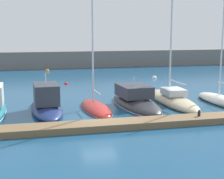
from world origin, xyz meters
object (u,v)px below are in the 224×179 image
object	(u,v)px
motorboat_charcoal_fifth	(135,101)
mooring_buoy_white	(154,78)
motorboat_navy_third	(46,103)
sailboat_sand_sixth	(172,99)
mooring_buoy_orange	(47,71)
mooring_buoy_red	(66,84)
dock_bollard	(199,113)
sailboat_red_fourth	(96,108)
sailboat_ivory_seventh	(221,100)

from	to	relation	value
motorboat_charcoal_fifth	mooring_buoy_white	xyz separation A→B (m)	(7.58, 15.82, -0.46)
motorboat_navy_third	sailboat_sand_sixth	xyz separation A→B (m)	(11.23, 0.78, -0.36)
sailboat_sand_sixth	mooring_buoy_orange	xyz separation A→B (m)	(-9.87, 27.12, -0.33)
mooring_buoy_red	motorboat_charcoal_fifth	bearing A→B (deg)	-71.35
mooring_buoy_orange	dock_bollard	bearing A→B (deg)	-74.95
sailboat_red_fourth	dock_bollard	size ratio (longest dim) A/B	29.29
motorboat_navy_third	motorboat_charcoal_fifth	distance (m)	7.56
motorboat_navy_third	dock_bollard	world-z (taller)	motorboat_navy_third
motorboat_navy_third	sailboat_sand_sixth	size ratio (longest dim) A/B	0.47
sailboat_ivory_seventh	dock_bollard	bearing A→B (deg)	133.02
dock_bollard	motorboat_charcoal_fifth	bearing A→B (deg)	115.72
motorboat_charcoal_fifth	sailboat_ivory_seventh	world-z (taller)	sailboat_ivory_seventh
sailboat_ivory_seventh	mooring_buoy_white	size ratio (longest dim) A/B	14.73
mooring_buoy_orange	mooring_buoy_red	xyz separation A→B (m)	(1.62, -14.22, 0.00)
mooring_buoy_white	sailboat_sand_sixth	bearing A→B (deg)	-104.42
mooring_buoy_red	dock_bollard	bearing A→B (deg)	-69.10
motorboat_navy_third	mooring_buoy_red	bearing A→B (deg)	-14.46
sailboat_red_fourth	motorboat_charcoal_fifth	distance (m)	3.64
sailboat_ivory_seventh	mooring_buoy_orange	xyz separation A→B (m)	(-13.91, 28.55, -0.32)
dock_bollard	motorboat_navy_third	bearing A→B (deg)	150.64
motorboat_navy_third	sailboat_ivory_seventh	bearing A→B (deg)	-94.65
sailboat_red_fourth	sailboat_sand_sixth	bearing A→B (deg)	-84.65
mooring_buoy_orange	motorboat_charcoal_fifth	bearing A→B (deg)	-77.43
motorboat_navy_third	mooring_buoy_red	size ratio (longest dim) A/B	16.37
motorboat_navy_third	dock_bollard	distance (m)	11.98
mooring_buoy_red	dock_bollard	xyz separation A→B (m)	(7.46, -19.55, 0.66)
sailboat_ivory_seventh	mooring_buoy_red	bearing A→B (deg)	36.44
motorboat_charcoal_fifth	sailboat_sand_sixth	bearing A→B (deg)	-84.93
sailboat_ivory_seventh	sailboat_sand_sixth	bearing A→B (deg)	66.24
sailboat_sand_sixth	motorboat_navy_third	bearing A→B (deg)	93.76
mooring_buoy_red	mooring_buoy_white	world-z (taller)	mooring_buoy_white
motorboat_navy_third	mooring_buoy_white	size ratio (longest dim) A/B	11.54
motorboat_charcoal_fifth	mooring_buoy_white	bearing A→B (deg)	-30.50
motorboat_navy_third	sailboat_red_fourth	world-z (taller)	sailboat_red_fourth
dock_bollard	sailboat_ivory_seventh	bearing A→B (deg)	47.20
mooring_buoy_orange	sailboat_ivory_seventh	bearing A→B (deg)	-64.03
motorboat_charcoal_fifth	mooring_buoy_white	world-z (taller)	motorboat_charcoal_fifth
sailboat_red_fourth	sailboat_sand_sixth	size ratio (longest dim) A/B	0.73
sailboat_sand_sixth	mooring_buoy_orange	bearing A→B (deg)	19.81
motorboat_navy_third	dock_bollard	size ratio (longest dim) A/B	18.80
motorboat_navy_third	sailboat_ivory_seventh	size ratio (longest dim) A/B	0.78
mooring_buoy_red	sailboat_red_fourth	bearing A→B (deg)	-85.99
motorboat_charcoal_fifth	mooring_buoy_red	size ratio (longest dim) A/B	17.46
motorboat_navy_third	sailboat_ivory_seventh	xyz separation A→B (m)	(15.27, -0.66, -0.37)
motorboat_charcoal_fifth	mooring_buoy_white	distance (m)	17.55
mooring_buoy_orange	dock_bollard	xyz separation A→B (m)	(9.08, -33.77, 0.66)
motorboat_navy_third	mooring_buoy_white	world-z (taller)	motorboat_navy_third
sailboat_red_fourth	mooring_buoy_red	distance (m)	14.16
motorboat_charcoal_fifth	sailboat_ivory_seventh	xyz separation A→B (m)	(7.72, -0.79, -0.13)
sailboat_ivory_seventh	mooring_buoy_white	distance (m)	16.62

